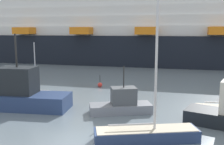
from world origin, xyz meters
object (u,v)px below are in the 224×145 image
sailboat_1 (147,131)px  fishing_boat_2 (21,94)px  fishing_boat_0 (122,104)px  sailboat_3 (34,92)px  channel_buoy_0 (100,85)px  cruise_ship (121,31)px

sailboat_1 → fishing_boat_2: 12.61m
fishing_boat_0 → fishing_boat_2: size_ratio=0.65×
sailboat_3 → channel_buoy_0: sailboat_3 is taller
fishing_boat_2 → sailboat_1: bearing=154.1°
sailboat_1 → sailboat_3: bearing=125.7°
sailboat_3 → channel_buoy_0: (6.09, 5.51, -0.03)m
channel_buoy_0 → cruise_ship: 26.98m
sailboat_3 → fishing_boat_0: (10.34, -4.19, 0.46)m
channel_buoy_0 → fishing_boat_2: bearing=-115.5°
channel_buoy_0 → cruise_ship: (-1.49, 26.13, 6.52)m
fishing_boat_0 → channel_buoy_0: fishing_boat_0 is taller
sailboat_3 → cruise_ship: size_ratio=0.05×
sailboat_3 → fishing_boat_2: bearing=-71.1°
sailboat_1 → cruise_ship: bearing=83.9°
fishing_boat_0 → channel_buoy_0: 10.61m
sailboat_1 → fishing_boat_0: bearing=97.0°
sailboat_1 → channel_buoy_0: bearing=96.6°
channel_buoy_0 → fishing_boat_0: bearing=-66.3°
fishing_boat_0 → cruise_ship: cruise_ship is taller
sailboat_1 → cruise_ship: size_ratio=0.12×
sailboat_3 → cruise_ship: bearing=85.5°
sailboat_1 → cruise_ship: cruise_ship is taller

